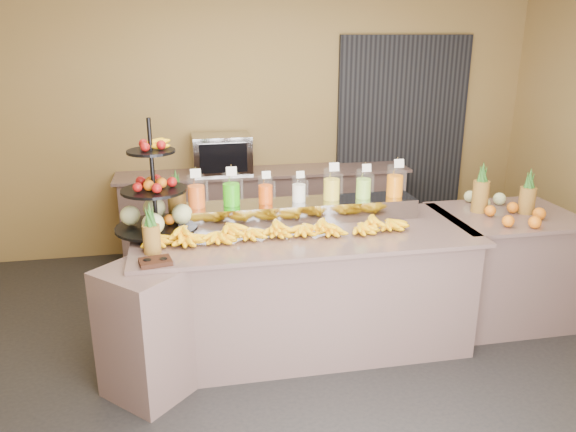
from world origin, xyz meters
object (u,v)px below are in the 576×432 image
object	(u,v)px
oven_warmer	(222,154)
right_fruit_pile	(508,207)
fruit_stand	(161,205)
condiment_caddy	(155,262)
banana_heap	(278,227)
pitcher_tray	(299,211)

from	to	relation	value
oven_warmer	right_fruit_pile	bearing A→B (deg)	-43.24
fruit_stand	condiment_caddy	distance (m)	0.62
banana_heap	right_fruit_pile	world-z (taller)	right_fruit_pile
banana_heap	fruit_stand	size ratio (longest dim) A/B	2.28
banana_heap	fruit_stand	world-z (taller)	fruit_stand
fruit_stand	right_fruit_pile	bearing A→B (deg)	-22.09
banana_heap	condiment_caddy	world-z (taller)	banana_heap
banana_heap	oven_warmer	size ratio (longest dim) A/B	3.23
pitcher_tray	condiment_caddy	xyz separation A→B (m)	(-1.08, -0.69, -0.06)
pitcher_tray	fruit_stand	size ratio (longest dim) A/B	2.20
fruit_stand	oven_warmer	bearing A→B (deg)	52.62
pitcher_tray	banana_heap	xyz separation A→B (m)	(-0.22, -0.33, -0.01)
fruit_stand	condiment_caddy	xyz separation A→B (m)	(-0.03, -0.58, -0.20)
pitcher_tray	fruit_stand	distance (m)	1.06
condiment_caddy	pitcher_tray	bearing A→B (deg)	32.57
banana_heap	right_fruit_pile	distance (m)	1.87
pitcher_tray	oven_warmer	distance (m)	1.74
pitcher_tray	fruit_stand	bearing A→B (deg)	-174.18
pitcher_tray	banana_heap	distance (m)	0.40
pitcher_tray	right_fruit_pile	distance (m)	1.66
banana_heap	condiment_caddy	size ratio (longest dim) A/B	9.72
condiment_caddy	right_fruit_pile	bearing A→B (deg)	9.33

